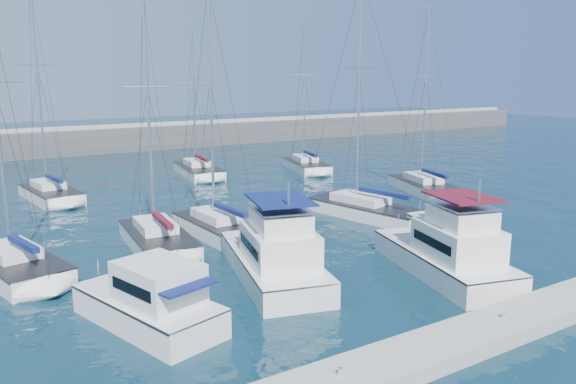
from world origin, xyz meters
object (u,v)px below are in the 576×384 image
sailboat_back_a (51,193)px  sailboat_mid_d (366,209)px  sailboat_mid_c (220,228)px  sailboat_mid_a (17,266)px  sailboat_mid_b (158,239)px  motor_yacht_port_outer (151,304)px  motor_yacht_port_inner (275,258)px  sailboat_back_b (198,170)px  sailboat_back_c (306,165)px  sailboat_mid_e (425,187)px  motor_yacht_stbd_inner (449,254)px  motor_yacht_stbd_outer (451,226)px

sailboat_back_a → sailboat_mid_d: bearing=-51.8°
sailboat_mid_c → sailboat_back_a: bearing=110.0°
sailboat_mid_c → sailboat_back_a: sailboat_back_a is taller
sailboat_back_a → sailboat_mid_a: bearing=-111.6°
sailboat_mid_b → sailboat_mid_c: 4.11m
sailboat_mid_a → sailboat_mid_d: size_ratio=0.92×
motor_yacht_port_outer → motor_yacht_port_inner: motor_yacht_port_inner is taller
sailboat_mid_a → sailboat_back_b: (19.26, 22.03, -0.03)m
sailboat_mid_d → sailboat_back_c: sailboat_mid_d is taller
sailboat_mid_e → sailboat_mid_d: bearing=-141.6°
motor_yacht_port_inner → sailboat_mid_b: sailboat_mid_b is taller
motor_yacht_stbd_inner → motor_yacht_port_outer: bearing=-173.7°
motor_yacht_stbd_outer → sailboat_back_b: (-3.74, 29.47, -0.43)m
motor_yacht_port_inner → sailboat_mid_d: bearing=46.9°
sailboat_mid_a → sailboat_mid_c: 11.74m
sailboat_mid_e → sailboat_back_a: 31.02m
motor_yacht_port_inner → motor_yacht_stbd_outer: bearing=14.9°
sailboat_back_b → sailboat_back_c: bearing=-8.9°
sailboat_mid_d → sailboat_mid_e: bearing=9.0°
sailboat_mid_c → sailboat_back_b: (7.56, 20.98, -0.02)m
motor_yacht_port_inner → sailboat_mid_a: (-10.66, 7.40, -0.59)m
sailboat_mid_d → sailboat_mid_e: (9.63, 3.62, -0.00)m
sailboat_back_c → sailboat_mid_d: bearing=-97.0°
motor_yacht_port_outer → sailboat_mid_a: bearing=96.8°
motor_yacht_port_inner → motor_yacht_stbd_inner: 8.66m
sailboat_mid_c → sailboat_back_b: size_ratio=1.05×
sailboat_mid_c → sailboat_back_c: 25.55m
sailboat_back_a → sailboat_back_b: 15.24m
sailboat_mid_c → sailboat_mid_d: (10.88, -1.04, -0.00)m
motor_yacht_stbd_inner → sailboat_mid_d: bearing=84.8°
sailboat_mid_b → motor_yacht_port_inner: bearing=-64.2°
sailboat_back_a → sailboat_mid_b: bearing=-87.1°
motor_yacht_port_outer → sailboat_mid_a: sailboat_mid_a is taller
motor_yacht_stbd_inner → sailboat_mid_a: 21.61m
sailboat_back_b → motor_yacht_port_inner: bearing=-98.4°
motor_yacht_port_outer → sailboat_back_b: (15.43, 31.24, -0.43)m
motor_yacht_port_inner → sailboat_back_b: (8.60, 29.43, -0.62)m
motor_yacht_stbd_inner → sailboat_mid_e: bearing=62.5°
motor_yacht_stbd_inner → motor_yacht_port_inner: bearing=167.1°
motor_yacht_port_outer → sailboat_back_b: bearing=48.0°
motor_yacht_port_inner → sailboat_back_a: 25.91m
motor_yacht_port_outer → sailboat_mid_c: size_ratio=0.48×
motor_yacht_port_inner → sailboat_back_b: sailboat_back_b is taller
motor_yacht_port_outer → motor_yacht_port_inner: (6.83, 1.82, 0.19)m
sailboat_mid_c → sailboat_back_b: bearing=67.3°
sailboat_back_b → sailboat_mid_e: bearing=-47.0°
sailboat_mid_d → motor_yacht_port_outer: bearing=-165.4°
motor_yacht_stbd_outer → sailboat_mid_e: bearing=59.6°
sailboat_mid_c → sailboat_mid_e: bearing=4.3°
sailboat_mid_a → sailboat_back_c: size_ratio=0.96×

